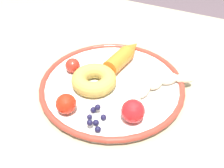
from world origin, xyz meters
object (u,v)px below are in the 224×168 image
Objects in this scene: plate at (112,85)px; banana at (156,85)px; dining_table at (98,120)px; carrot_orange at (124,55)px; blueberry_pile at (96,118)px; tomato_near at (66,104)px; donut at (94,80)px; tomato_far at (133,111)px; tomato_mid at (73,66)px.

banana is at bearing 14.50° from plate.
plate reaches higher than dining_table.
dining_table is at bearing -97.47° from carrot_orange.
banana is 0.15m from blueberry_pile.
tomato_near is at bearing -99.70° from carrot_orange.
donut is 2.15× the size of tomato_far.
donut is at bearing 142.36° from dining_table.
carrot_orange reaches higher than tomato_mid.
tomato_far is (0.06, 0.03, 0.01)m from blueberry_pile.
banana is at bearing 44.78° from tomato_near.
tomato_far is (0.11, -0.05, 0.01)m from donut.
banana reaches higher than dining_table.
blueberry_pile is at bearing -150.90° from tomato_far.
carrot_orange reaches higher than plate.
carrot_orange is 3.86× the size of tomato_mid.
plate is 9.38× the size of tomato_mid.
tomato_far reaches higher than blueberry_pile.
plate is at bearing 99.67° from blueberry_pile.
blueberry_pile is 1.58× the size of tomato_mid.
blueberry_pile is at bearing -80.33° from plate.
dining_table is 0.14m from tomato_near.
tomato_far is at bearing 29.10° from blueberry_pile.
tomato_far is (0.17, -0.07, 0.01)m from tomato_mid.
tomato_far reaches higher than plate.
tomato_mid is (-0.07, 0.02, 0.00)m from donut.
donut is at bearing -145.86° from plate.
plate is 0.09m from carrot_orange.
plate is at bearing 34.14° from donut.
dining_table is at bearing -132.37° from plate.
tomato_near is 0.12m from tomato_far.
donut is 1.82× the size of blueberry_pile.
dining_table is 23.58× the size of blueberry_pile.
donut is 0.07m from tomato_mid.
blueberry_pile reaches higher than dining_table.
blueberry_pile is (0.05, -0.08, -0.01)m from donut.
tomato_mid reaches higher than plate.
blueberry_pile is at bearing -42.97° from tomato_mid.
banana is 3.46× the size of tomato_far.
tomato_mid is at bearing 179.13° from plate.
plate is 7.02× the size of tomato_far.
carrot_orange is at bearing 82.53° from dining_table.
donut is at bearing 82.54° from tomato_near.
tomato_near is at bearing -178.20° from blueberry_pile.
tomato_far reaches higher than tomato_mid.
tomato_mid is at bearing 116.61° from tomato_near.
dining_table is at bearing -156.41° from banana.
blueberry_pile is at bearing -81.71° from carrot_orange.
tomato_mid is at bearing 156.82° from tomato_far.
tomato_near is 1.19× the size of tomato_mid.
tomato_near is at bearing -97.46° from donut.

